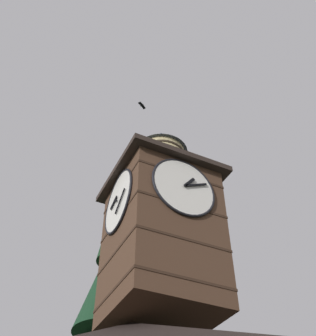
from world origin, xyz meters
name	(u,v)px	position (x,y,z in m)	size (l,w,h in m)	color
clock_tower	(161,227)	(-1.82, 0.07, 12.06)	(4.43, 4.43, 9.34)	#4C3323
flying_bird_high	(142,105)	(-2.05, -3.06, 23.24)	(0.62, 0.47, 0.14)	black
flying_bird_low	(211,180)	(-6.40, -2.74, 18.40)	(0.49, 0.50, 0.14)	black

